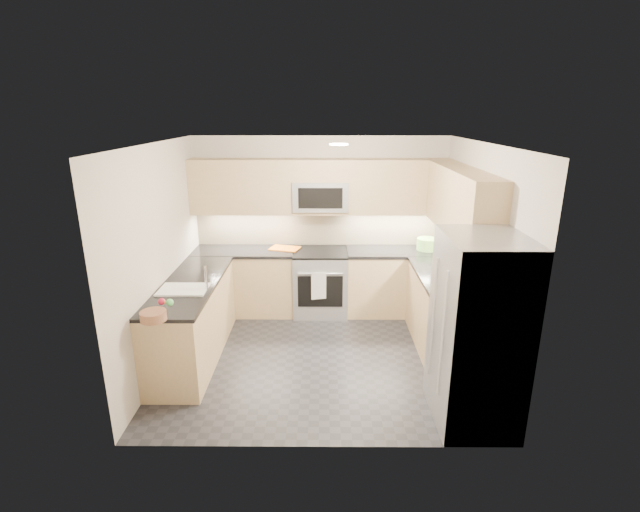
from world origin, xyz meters
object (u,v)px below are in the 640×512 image
Objects in this scene: utensil_bowl at (427,244)px; fruit_basket at (153,316)px; gas_range at (320,283)px; refrigerator at (478,332)px; microwave at (320,196)px; cutting_board at (285,248)px.

fruit_basket is at bearing -142.79° from utensil_bowl.
refrigerator reaches higher than gas_range.
microwave reaches higher than utensil_bowl.
refrigerator is at bearing -2.64° from fruit_basket.
cutting_board reaches higher than gas_range.
fruit_basket is at bearing 177.36° from refrigerator.
refrigerator is 7.35× the size of fruit_basket.
gas_range is 2.23× the size of cutting_board.
microwave is 1.86× the size of cutting_board.
microwave is 3.10× the size of fruit_basket.
fruit_basket is at bearing -122.92° from microwave.
cutting_board is at bearing 127.96° from refrigerator.
refrigerator is 3.19m from cutting_board.
utensil_bowl is 3.86m from fruit_basket.
utensil_bowl is (1.51, -0.08, -0.68)m from microwave.
fruit_basket is (-3.01, 0.14, 0.08)m from refrigerator.
refrigerator is at bearing -52.04° from cutting_board.
microwave reaches higher than cutting_board.
microwave is at bearing 57.08° from fruit_basket.
refrigerator reaches higher than cutting_board.
fruit_basket is (-3.07, -2.34, -0.04)m from utensil_bowl.
utensil_bowl is (1.51, 0.05, 0.57)m from gas_range.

